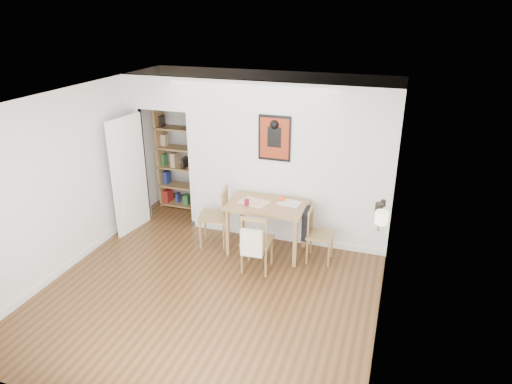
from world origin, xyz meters
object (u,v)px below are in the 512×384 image
(chair_left, at_px, (214,216))
(ceramic_jar_b, at_px, (383,203))
(ceramic_jar_a, at_px, (379,208))
(chair_front, at_px, (257,241))
(chair_right, at_px, (319,235))
(red_glass, at_px, (247,202))
(dining_table, at_px, (267,210))
(bookshelf, at_px, (180,158))
(notebook, at_px, (289,203))
(mantel_lamp, at_px, (381,219))
(fireplace, at_px, (378,254))
(orange_fruit, at_px, (282,199))

(chair_left, distance_m, ceramic_jar_b, 2.71)
(ceramic_jar_a, bearing_deg, chair_front, -178.15)
(chair_right, distance_m, red_glass, 1.20)
(dining_table, distance_m, bookshelf, 2.40)
(red_glass, xyz_separation_m, notebook, (0.61, 0.26, -0.04))
(ceramic_jar_b, bearing_deg, ceramic_jar_a, -100.47)
(notebook, height_order, mantel_lamp, mantel_lamp)
(ceramic_jar_a, relative_size, ceramic_jar_b, 1.46)
(chair_left, relative_size, ceramic_jar_b, 11.16)
(fireplace, relative_size, notebook, 3.76)
(orange_fruit, bearing_deg, ceramic_jar_b, -17.28)
(ceramic_jar_b, bearing_deg, mantel_lamp, -88.61)
(chair_front, height_order, notebook, chair_front)
(ceramic_jar_a, xyz_separation_m, ceramic_jar_b, (0.04, 0.21, -0.02))
(chair_left, bearing_deg, red_glass, -9.50)
(dining_table, distance_m, ceramic_jar_a, 1.83)
(orange_fruit, xyz_separation_m, mantel_lamp, (1.54, -1.20, 0.45))
(chair_right, height_order, notebook, chair_right)
(orange_fruit, xyz_separation_m, notebook, (0.13, -0.04, -0.03))
(chair_front, relative_size, orange_fruit, 10.80)
(chair_left, xyz_separation_m, chair_right, (1.72, 0.01, -0.05))
(chair_front, xyz_separation_m, ceramic_jar_a, (1.66, 0.05, 0.75))
(dining_table, distance_m, ceramic_jar_b, 1.81)
(chair_left, height_order, bookshelf, bookshelf)
(chair_right, relative_size, fireplace, 0.68)
(chair_left, xyz_separation_m, ceramic_jar_a, (2.57, -0.49, 0.73))
(fireplace, height_order, red_glass, fireplace)
(chair_front, distance_m, orange_fruit, 0.86)
(ceramic_jar_a, bearing_deg, notebook, 154.59)
(fireplace, bearing_deg, mantel_lamp, -90.76)
(mantel_lamp, bearing_deg, ceramic_jar_a, 96.29)
(bookshelf, height_order, fireplace, bookshelf)
(dining_table, xyz_separation_m, chair_right, (0.84, -0.03, -0.28))
(bookshelf, bearing_deg, mantel_lamp, -30.10)
(bookshelf, relative_size, ceramic_jar_b, 22.66)
(orange_fruit, bearing_deg, red_glass, -147.95)
(red_glass, bearing_deg, orange_fruit, 32.05)
(dining_table, distance_m, red_glass, 0.35)
(red_glass, height_order, ceramic_jar_b, ceramic_jar_b)
(chair_left, distance_m, ceramic_jar_a, 2.71)
(orange_fruit, bearing_deg, dining_table, -140.85)
(bookshelf, height_order, red_glass, bookshelf)
(notebook, height_order, ceramic_jar_a, ceramic_jar_a)
(notebook, bearing_deg, chair_left, -172.56)
(red_glass, bearing_deg, mantel_lamp, -24.08)
(mantel_lamp, bearing_deg, ceramic_jar_b, 91.39)
(chair_right, relative_size, ceramic_jar_b, 9.69)
(red_glass, bearing_deg, ceramic_jar_a, -11.08)
(red_glass, xyz_separation_m, mantel_lamp, (2.02, -0.90, 0.44))
(orange_fruit, height_order, ceramic_jar_b, ceramic_jar_b)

